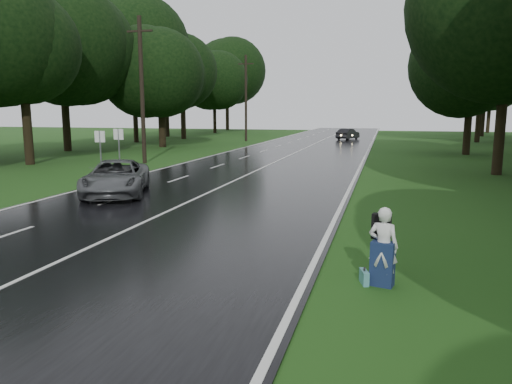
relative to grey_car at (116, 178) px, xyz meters
The scene contains 17 objects.
ground 9.71m from the grey_car, 68.31° to the right, with size 160.00×160.00×0.00m, color #1F4815.
road 11.60m from the grey_car, 72.00° to the left, with size 12.00×140.00×0.04m, color black.
lane_center 11.60m from the grey_car, 72.00° to the left, with size 0.12×140.00×0.01m, color silver.
grey_car is the anchor object (origin of this frame).
far_car 42.40m from the grey_car, 81.34° to the left, with size 1.41×4.04×1.33m, color black.
hitchhiker 13.53m from the grey_car, 36.24° to the right, with size 0.67×0.63×1.64m.
suitcase 13.27m from the grey_car, 37.20° to the right, with size 0.12×0.41×0.29m, color teal.
utility_pole_mid 12.73m from the grey_car, 112.80° to the left, with size 1.80×0.28×9.60m, color black, non-canonical shape.
utility_pole_far 36.70m from the grey_car, 97.71° to the left, with size 1.80×0.28×9.75m, color black, non-canonical shape.
road_sign_a 5.85m from the grey_car, 128.61° to the left, with size 0.60×0.10×2.48m, color white, non-canonical shape.
road_sign_b 7.37m from the grey_car, 119.61° to the left, with size 0.61×0.10×2.52m, color white, non-canonical shape.
tree_left_d 14.94m from the grey_car, 142.86° to the left, with size 9.17×9.17×14.32m, color black, non-canonical shape.
tree_left_e 27.52m from the grey_car, 111.98° to the left, with size 7.49×7.49×11.70m, color black, non-canonical shape.
tree_left_f 41.11m from the grey_car, 109.64° to the left, with size 9.31×9.31×14.54m, color black, non-canonical shape.
tree_right_d 20.43m from the grey_car, 34.07° to the left, with size 9.86×9.86×15.40m, color black, non-canonical shape.
tree_right_e 29.83m from the grey_car, 54.79° to the left, with size 7.61×7.61×11.89m, color black, non-canonical shape.
tree_right_f 46.35m from the grey_car, 63.31° to the left, with size 10.81×10.81×16.89m, color black, non-canonical shape.
Camera 1 is at (7.29, -8.75, 3.54)m, focal length 33.72 mm.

